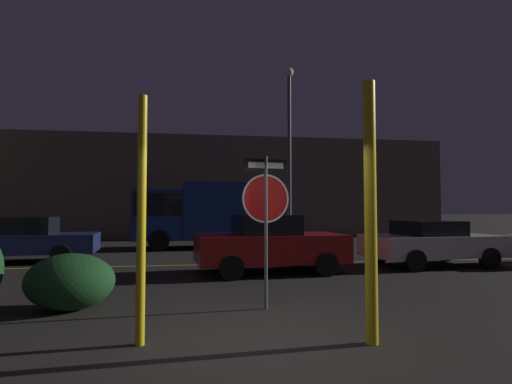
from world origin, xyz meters
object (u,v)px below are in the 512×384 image
Objects in this scene: passing_car_4 at (431,243)px; yellow_pole_right at (370,211)px; hedge_bush_2 at (70,282)px; passing_car_3 at (269,244)px; stop_sign at (266,202)px; street_lamp at (289,139)px; passing_car_2 at (17,240)px; yellow_pole_left at (141,219)px; delivery_truck at (197,212)px.

yellow_pole_right is at bearing -42.06° from passing_car_4.
passing_car_3 is at bearing 40.20° from hedge_bush_2.
stop_sign is at bearing -7.13° from hedge_bush_2.
hedge_bush_2 is 0.35× the size of passing_car_3.
yellow_pole_right is 0.41× the size of street_lamp.
passing_car_3 is (7.53, -3.17, 0.04)m from passing_car_2.
hedge_bush_2 is at bearing 125.70° from yellow_pole_left.
passing_car_2 is at bearing -159.69° from street_lamp.
yellow_pole_right is at bearing -173.86° from delivery_truck.
yellow_pole_right is at bearing -28.65° from hedge_bush_2.
stop_sign reaches higher than passing_car_4.
yellow_pole_left is at bearing -57.22° from passing_car_4.
yellow_pole_left is at bearing -111.48° from street_lamp.
yellow_pole_left is 9.86m from passing_car_2.
yellow_pole_left is 0.39× the size of street_lamp.
stop_sign is at bearing -16.39° from passing_car_3.
passing_car_4 is (5.73, 4.33, -1.12)m from stop_sign.
yellow_pole_left is 2.88m from yellow_pole_right.
yellow_pole_right is (1.01, -1.92, -0.15)m from stop_sign.
passing_car_2 is at bearing 122.41° from delivery_truck.
delivery_truck is (0.69, 12.55, 0.02)m from yellow_pole_left.
passing_car_4 reaches higher than hedge_bush_2.
yellow_pole_left is at bearing -148.83° from stop_sign.
hedge_bush_2 is 0.18× the size of street_lamp.
passing_car_3 is (0.75, 3.78, -1.04)m from stop_sign.
delivery_truck is at bearing 78.86° from hedge_bush_2.
yellow_pole_right is at bearing -7.58° from yellow_pole_left.
passing_car_2 is 8.17m from passing_car_3.
hedge_bush_2 is at bearing 164.28° from stop_sign.
delivery_truck is 5.23m from street_lamp.
street_lamp is (-2.83, 6.21, 4.15)m from passing_car_4.
yellow_pole_left reaches higher than passing_car_4.
street_lamp is (4.75, 12.08, 3.28)m from yellow_pole_left.
passing_car_4 is at bearing 37.71° from yellow_pole_left.
passing_car_3 is at bearing 63.98° from yellow_pole_left.
yellow_pole_right reaches higher than passing_car_2.
street_lamp reaches higher than passing_car_3.
yellow_pole_right is at bearing -144.63° from passing_car_2.
yellow_pole_left is 0.76× the size of passing_car_4.
street_lamp reaches higher than passing_car_4.
passing_car_3 is at bearing -88.68° from passing_car_4.
passing_car_4 is at bearing 28.44° from stop_sign.
stop_sign is at bearing 39.76° from yellow_pole_left.
yellow_pole_left reaches higher than delivery_truck.
delivery_truck is at bearing -60.15° from passing_car_2.
hedge_bush_2 is 12.63m from street_lamp.
stop_sign is 11.07m from delivery_truck.
passing_car_3 is at bearing 70.23° from stop_sign.
delivery_truck is 0.70× the size of street_lamp.
stop_sign is 2.42m from yellow_pole_left.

